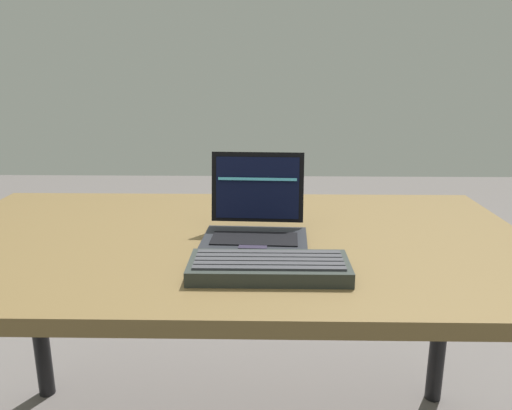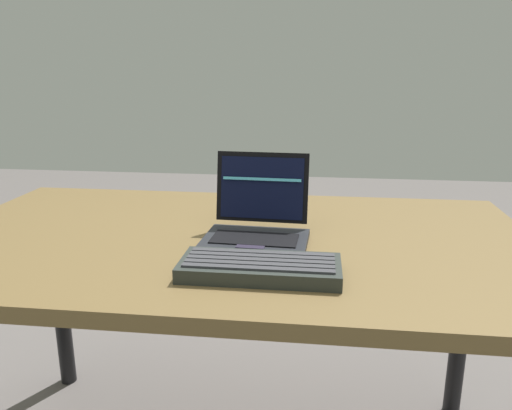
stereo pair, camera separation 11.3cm
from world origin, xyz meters
The scene contains 3 objects.
desk centered at (0.00, 0.00, 0.64)m, with size 1.46×0.84×0.71m.
laptop_front centered at (0.07, -0.02, 0.75)m, with size 0.25×0.21×0.20m.
external_keyboard centered at (0.10, -0.23, 0.73)m, with size 0.32×0.13×0.03m.
Camera 2 is at (0.20, -1.15, 1.11)m, focal length 35.35 mm.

